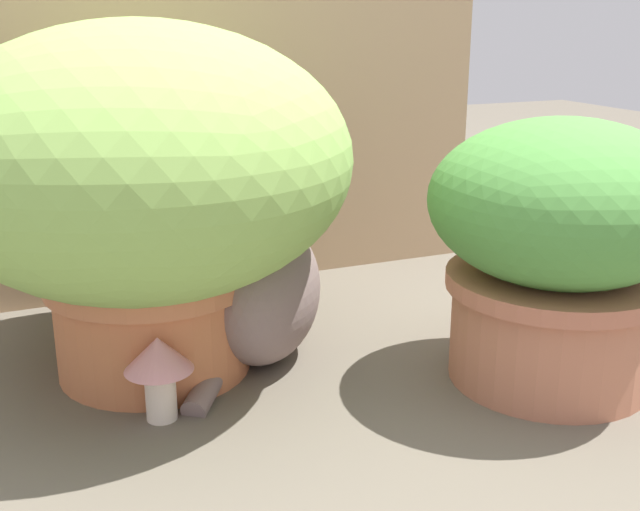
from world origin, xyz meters
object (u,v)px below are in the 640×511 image
cat (266,281)px  mushroom_ornament_pink (158,362)px  grass_planter (143,176)px  leafy_planter (559,241)px

cat → mushroom_ornament_pink: cat is taller
grass_planter → leafy_planter: grass_planter is taller
cat → mushroom_ornament_pink: 0.25m
leafy_planter → cat: size_ratio=1.19×
grass_planter → cat: size_ratio=1.84×
leafy_planter → mushroom_ornament_pink: bearing=169.6°
leafy_planter → cat: (-0.36, 0.24, -0.09)m
grass_planter → mushroom_ornament_pink: 0.27m
grass_planter → mushroom_ornament_pink: grass_planter is taller
cat → grass_planter: bearing=175.3°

